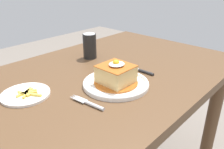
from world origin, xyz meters
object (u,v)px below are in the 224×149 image
main_plate (116,83)px  fork (90,104)px  knife (141,71)px  soda_can (90,46)px  side_plate_fries (26,94)px

main_plate → fork: main_plate is taller
main_plate → knife: 0.17m
soda_can → side_plate_fries: (-0.41, -0.12, -0.06)m
main_plate → fork: bearing=-168.9°
main_plate → soda_can: soda_can is taller
main_plate → side_plate_fries: (-0.27, 0.18, -0.00)m
knife → soda_can: soda_can is taller
main_plate → knife: bearing=1.1°
soda_can → fork: bearing=-132.5°
main_plate → knife: (0.17, 0.00, -0.00)m
soda_can → side_plate_fries: soda_can is taller
fork → soda_can: (0.30, 0.33, 0.06)m
main_plate → fork: (-0.16, -0.03, -0.00)m
fork → soda_can: size_ratio=1.14×
main_plate → knife: main_plate is taller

